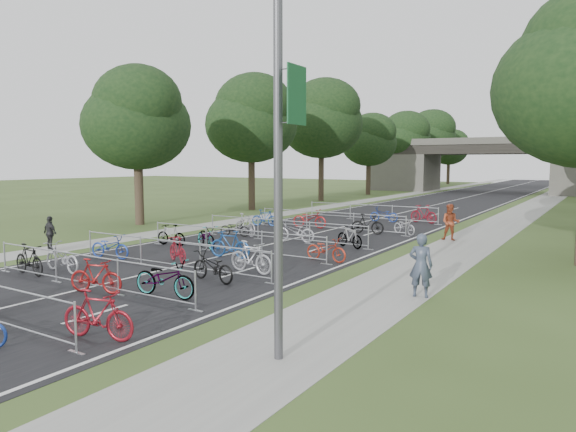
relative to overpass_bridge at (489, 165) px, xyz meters
The scene contains 45 objects.
road 15.41m from the overpass_bridge, 90.00° to the right, with size 11.00×140.00×0.01m, color black.
sidewalk_right 17.36m from the overpass_bridge, 61.93° to the right, with size 3.00×140.00×0.01m, color gray.
sidewalk_left 17.14m from the overpass_bridge, 116.57° to the right, with size 2.00×140.00×0.01m, color gray.
lane_markings 15.41m from the overpass_bridge, 90.00° to the right, with size 0.12×140.00×0.00m, color silver.
overpass_bridge is the anchor object (origin of this frame).
lamppost 63.55m from the overpass_bridge, 82.47° to the right, with size 0.61×0.65×8.21m.
tree_left_0 50.47m from the overpass_bridge, 103.07° to the right, with size 6.72×6.72×10.25m.
tree_left_1 38.97m from the overpass_bridge, 107.08° to the right, with size 7.56×7.56×11.53m.
tree_left_2 27.92m from the overpass_bridge, 114.44° to the right, with size 8.40×8.40×12.81m.
tree_left_3 17.59m from the overpass_bridge, 131.07° to the right, with size 6.72×6.72×10.25m.
tree_left_4 12.05m from the overpass_bridge, behind, with size 7.56×7.56×11.53m.
tree_left_5 16.44m from the overpass_bridge, 136.20° to the left, with size 8.40×8.40×12.81m.
tree_left_6 25.77m from the overpass_bridge, 116.43° to the left, with size 6.72×6.72×10.25m.
barrier_row_1 61.47m from the overpass_bridge, 90.00° to the right, with size 9.70×0.08×1.10m.
barrier_row_2 57.88m from the overpass_bridge, 90.00° to the right, with size 9.70×0.08×1.10m.
barrier_row_3 54.08m from the overpass_bridge, 90.00° to the right, with size 9.70×0.08×1.10m.
barrier_row_4 50.09m from the overpass_bridge, 90.00° to the right, with size 9.70×0.08×1.10m.
barrier_row_5 45.10m from the overpass_bridge, 90.00° to the right, with size 9.70×0.08×1.10m.
barrier_row_6 39.11m from the overpass_bridge, 90.00° to the right, with size 9.70×0.08×1.10m.
bike_3 64.44m from the overpass_bridge, 86.17° to the right, with size 0.53×1.88×1.13m, color maroon.
bike_4 61.41m from the overpass_bridge, 93.10° to the right, with size 0.51×1.82×1.10m, color black.
bike_5 60.50m from the overpass_bridge, 92.63° to the right, with size 0.70×2.01×1.06m, color #B5B6BD.
bike_6 61.72m from the overpass_bridge, 89.24° to the right, with size 0.50×1.76×1.06m, color maroon.
bike_7 60.98m from the overpass_bridge, 87.27° to the right, with size 0.75×2.14×1.12m, color #ABAEB4.
bike_8 57.88m from the overpass_bridge, 93.44° to the right, with size 0.66×1.89×0.99m, color #1B3799.
bike_9 56.93m from the overpass_bridge, 90.52° to the right, with size 0.48×1.72×1.03m, color maroon.
bike_10 58.75m from the overpass_bridge, 87.28° to the right, with size 0.68×1.95×1.02m, color black.
bike_11 57.02m from the overpass_bridge, 86.91° to the right, with size 0.54×1.92×1.15m, color #A9AAB1.
bike_12 54.18m from the overpass_bridge, 93.98° to the right, with size 0.47×1.68×1.01m, color #ABAEB4.
bike_13 53.85m from the overpass_bridge, 91.88° to the right, with size 0.72×2.05×1.08m, color #ABAEB4.
bike_14 55.06m from the overpass_bridge, 89.36° to the right, with size 0.54×1.90×1.14m, color navy.
bike_15 53.73m from the overpass_bridge, 85.40° to the right, with size 0.64×1.84×0.97m, color #9D2816.
bike_16 50.18m from the overpass_bridge, 93.51° to the right, with size 0.58×1.68×0.88m, color black.
bike_17 49.70m from the overpass_bridge, 93.13° to the right, with size 0.57×2.00×1.20m, color #9F9FA6.
bike_18 50.03m from the overpass_bridge, 89.25° to the right, with size 0.72×2.07×1.09m, color #A5A5AD.
bike_19 50.24m from the overpass_bridge, 85.79° to the right, with size 0.48×1.71×1.03m, color #ABAEB4.
bike_20 45.73m from the overpass_bridge, 95.41° to the right, with size 0.47×1.68×1.01m, color navy.
bike_21 44.87m from the overpass_bridge, 91.91° to the right, with size 0.75×2.15×1.13m, color maroon.
bike_22 45.51m from the overpass_bridge, 86.81° to the right, with size 0.52×1.84×1.10m, color black.
bike_23 44.71m from the overpass_bridge, 84.47° to the right, with size 0.61×1.74×0.91m, color #ADACB4.
bike_26 39.55m from the overpass_bridge, 88.38° to the right, with size 0.66×1.88×0.99m, color navy.
bike_27 38.88m from the overpass_bridge, 84.78° to the right, with size 0.56×1.99×1.20m, color maroon.
pedestrian_a 57.60m from the overpass_bridge, 80.80° to the right, with size 0.69×0.45×1.88m, color #353F50.
pedestrian_b 45.91m from the overpass_bridge, 81.19° to the right, with size 0.90×0.70×1.85m, color #973D21.
pedestrian_c 58.28m from the overpass_bridge, 97.42° to the right, with size 0.90×0.37×1.53m, color #252628.
Camera 1 is at (13.80, -6.33, 3.95)m, focal length 32.00 mm.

